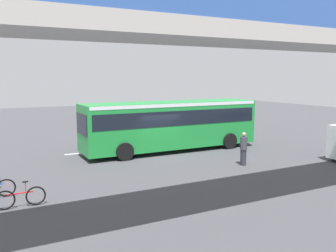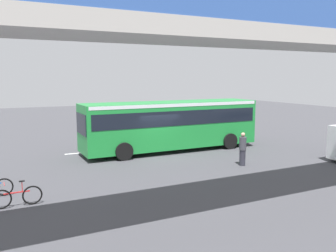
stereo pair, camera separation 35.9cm
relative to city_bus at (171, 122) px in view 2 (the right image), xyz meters
name	(u,v)px [view 2 (the right image)]	position (x,y,z in m)	size (l,w,h in m)	color
ground	(157,155)	(1.42, 0.79, -1.88)	(80.00, 80.00, 0.00)	#424247
city_bus	(171,122)	(0.00, 0.00, 0.00)	(11.54, 2.85, 3.15)	#1E8C38
bicycle_red	(17,197)	(9.64, 6.49, -1.51)	(1.77, 0.44, 0.96)	black
pedestrian	(243,149)	(-1.61, 5.24, -1.00)	(0.38, 0.38, 1.79)	#2D2D38
lane_dash_leftmost	(191,142)	(-2.58, -1.84, -1.88)	(2.00, 0.20, 0.01)	silver
lane_dash_left	(140,147)	(1.42, -1.84, -1.88)	(2.00, 0.20, 0.01)	silver
lane_dash_centre	(81,153)	(5.42, -1.84, -1.88)	(2.00, 0.20, 0.01)	silver
pedestrian_overpass	(281,55)	(1.42, 10.92, 3.58)	(26.93, 2.60, 7.32)	#B2ADA5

